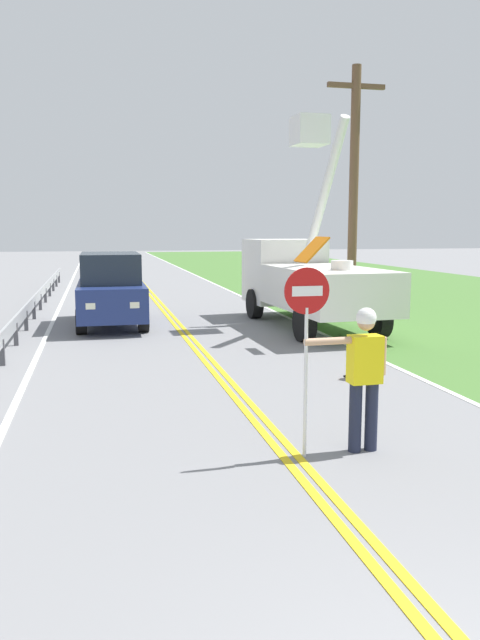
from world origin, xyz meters
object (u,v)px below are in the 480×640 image
object	(u,v)px
oncoming_suv_nearest	(111,289)
stop_sign_paddle	(306,319)
flagger_worker	(364,370)
traffic_cone_lead	(358,361)
utility_bucket_truck	(306,276)
utility_pole_near	(354,189)

from	to	relation	value
oncoming_suv_nearest	stop_sign_paddle	bearing A→B (deg)	-79.77
flagger_worker	stop_sign_paddle	bearing A→B (deg)	-178.40
stop_sign_paddle	traffic_cone_lead	distance (m)	4.50
stop_sign_paddle	utility_bucket_truck	bearing A→B (deg)	71.02
flagger_worker	oncoming_suv_nearest	distance (m)	11.67
utility_bucket_truck	traffic_cone_lead	world-z (taller)	utility_bucket_truck
utility_bucket_truck	traffic_cone_lead	bearing A→B (deg)	-100.45
flagger_worker	traffic_cone_lead	xyz separation A→B (m)	(1.51, 3.60, -0.71)
stop_sign_paddle	utility_bucket_truck	world-z (taller)	utility_bucket_truck
flagger_worker	oncoming_suv_nearest	xyz separation A→B (m)	(-2.82, 11.32, 0.01)
stop_sign_paddle	utility_pole_near	size ratio (longest dim) A/B	0.31
utility_bucket_truck	oncoming_suv_nearest	distance (m)	5.67
flagger_worker	utility_pole_near	size ratio (longest dim) A/B	0.24
utility_bucket_truck	oncoming_suv_nearest	xyz separation A→B (m)	(-5.53, 1.22, -0.37)
traffic_cone_lead	utility_bucket_truck	bearing A→B (deg)	79.55
flagger_worker	oncoming_suv_nearest	size ratio (longest dim) A/B	0.40
stop_sign_paddle	oncoming_suv_nearest	bearing A→B (deg)	100.23
utility_bucket_truck	oncoming_suv_nearest	size ratio (longest dim) A/B	1.49
oncoming_suv_nearest	flagger_worker	bearing A→B (deg)	-76.03
utility_pole_near	oncoming_suv_nearest	bearing A→B (deg)	177.24
flagger_worker	utility_pole_near	xyz separation A→B (m)	(4.48, 10.97, 2.93)
oncoming_suv_nearest	utility_bucket_truck	bearing A→B (deg)	-12.47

